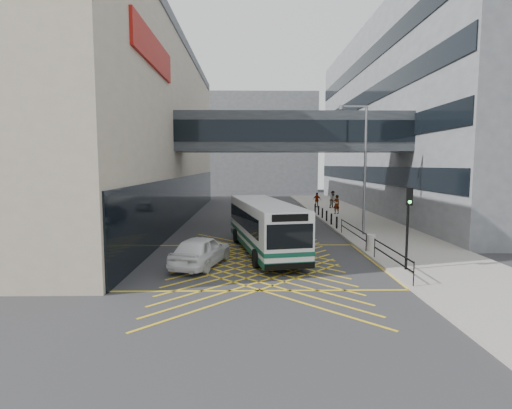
{
  "coord_description": "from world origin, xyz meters",
  "views": [
    {
      "loc": [
        -0.4,
        -19.92,
        5.0
      ],
      "look_at": [
        0.0,
        4.0,
        2.6
      ],
      "focal_mm": 28.0,
      "sensor_mm": 36.0,
      "label": 1
    }
  ],
  "objects_px": {
    "car_dark": "(261,213)",
    "litter_bin": "(371,242)",
    "pedestrian_b": "(333,199)",
    "traffic_light": "(408,217)",
    "pedestrian_c": "(317,200)",
    "bus": "(264,225)",
    "car_white": "(201,250)",
    "car_silver": "(255,204)",
    "pedestrian_a": "(336,204)",
    "street_lamp": "(362,162)"
  },
  "relations": [
    {
      "from": "pedestrian_b",
      "to": "pedestrian_c",
      "type": "relative_size",
      "value": 1.12
    },
    {
      "from": "car_white",
      "to": "litter_bin",
      "type": "height_order",
      "value": "car_white"
    },
    {
      "from": "traffic_light",
      "to": "pedestrian_c",
      "type": "bearing_deg",
      "value": 99.0
    },
    {
      "from": "car_white",
      "to": "car_silver",
      "type": "xyz_separation_m",
      "value": [
        3.01,
        24.67,
        -0.15
      ]
    },
    {
      "from": "car_white",
      "to": "litter_bin",
      "type": "relative_size",
      "value": 5.39
    },
    {
      "from": "bus",
      "to": "pedestrian_b",
      "type": "xyz_separation_m",
      "value": [
        8.59,
        21.91,
        -0.45
      ]
    },
    {
      "from": "car_white",
      "to": "car_dark",
      "type": "xyz_separation_m",
      "value": [
        3.43,
        15.04,
        -0.02
      ]
    },
    {
      "from": "car_dark",
      "to": "car_silver",
      "type": "xyz_separation_m",
      "value": [
        -0.42,
        9.63,
        -0.13
      ]
    },
    {
      "from": "car_white",
      "to": "street_lamp",
      "type": "height_order",
      "value": "street_lamp"
    },
    {
      "from": "car_dark",
      "to": "car_silver",
      "type": "bearing_deg",
      "value": -87.55
    },
    {
      "from": "car_silver",
      "to": "traffic_light",
      "type": "relative_size",
      "value": 1.05
    },
    {
      "from": "car_dark",
      "to": "car_silver",
      "type": "relative_size",
      "value": 1.21
    },
    {
      "from": "pedestrian_b",
      "to": "pedestrian_c",
      "type": "distance_m",
      "value": 1.8
    },
    {
      "from": "pedestrian_b",
      "to": "car_dark",
      "type": "bearing_deg",
      "value": -168.95
    },
    {
      "from": "pedestrian_a",
      "to": "pedestrian_c",
      "type": "height_order",
      "value": "pedestrian_a"
    },
    {
      "from": "traffic_light",
      "to": "pedestrian_c",
      "type": "xyz_separation_m",
      "value": [
        0.45,
        27.1,
        -1.64
      ]
    },
    {
      "from": "pedestrian_a",
      "to": "car_silver",
      "type": "bearing_deg",
      "value": -53.01
    },
    {
      "from": "pedestrian_c",
      "to": "litter_bin",
      "type": "bearing_deg",
      "value": 121.98
    },
    {
      "from": "bus",
      "to": "traffic_light",
      "type": "bearing_deg",
      "value": -46.99
    },
    {
      "from": "traffic_light",
      "to": "pedestrian_a",
      "type": "relative_size",
      "value": 2.05
    },
    {
      "from": "car_silver",
      "to": "pedestrian_b",
      "type": "distance_m",
      "value": 8.83
    },
    {
      "from": "car_white",
      "to": "traffic_light",
      "type": "relative_size",
      "value": 1.29
    },
    {
      "from": "car_dark",
      "to": "pedestrian_a",
      "type": "relative_size",
      "value": 2.62
    },
    {
      "from": "bus",
      "to": "pedestrian_b",
      "type": "distance_m",
      "value": 23.54
    },
    {
      "from": "bus",
      "to": "street_lamp",
      "type": "distance_m",
      "value": 9.09
    },
    {
      "from": "pedestrian_c",
      "to": "car_silver",
      "type": "bearing_deg",
      "value": 41.36
    },
    {
      "from": "litter_bin",
      "to": "pedestrian_a",
      "type": "distance_m",
      "value": 16.95
    },
    {
      "from": "bus",
      "to": "car_dark",
      "type": "height_order",
      "value": "bus"
    },
    {
      "from": "car_dark",
      "to": "litter_bin",
      "type": "xyz_separation_m",
      "value": [
        5.83,
        -12.33,
        -0.15
      ]
    },
    {
      "from": "car_white",
      "to": "car_dark",
      "type": "height_order",
      "value": "car_white"
    },
    {
      "from": "bus",
      "to": "pedestrian_a",
      "type": "distance_m",
      "value": 18.13
    },
    {
      "from": "pedestrian_a",
      "to": "pedestrian_c",
      "type": "distance_m",
      "value": 6.08
    },
    {
      "from": "bus",
      "to": "pedestrian_a",
      "type": "height_order",
      "value": "bus"
    },
    {
      "from": "traffic_light",
      "to": "pedestrian_b",
      "type": "height_order",
      "value": "traffic_light"
    },
    {
      "from": "litter_bin",
      "to": "car_silver",
      "type": "bearing_deg",
      "value": 105.9
    },
    {
      "from": "car_white",
      "to": "car_dark",
      "type": "relative_size",
      "value": 1.01
    },
    {
      "from": "car_dark",
      "to": "pedestrian_a",
      "type": "distance_m",
      "value": 8.81
    },
    {
      "from": "bus",
      "to": "pedestrian_a",
      "type": "relative_size",
      "value": 5.71
    },
    {
      "from": "car_silver",
      "to": "traffic_light",
      "type": "bearing_deg",
      "value": 115.92
    },
    {
      "from": "pedestrian_b",
      "to": "traffic_light",
      "type": "bearing_deg",
      "value": -133.81
    },
    {
      "from": "pedestrian_b",
      "to": "car_white",
      "type": "bearing_deg",
      "value": -154.32
    },
    {
      "from": "car_silver",
      "to": "car_dark",
      "type": "bearing_deg",
      "value": 104.25
    },
    {
      "from": "traffic_light",
      "to": "litter_bin",
      "type": "relative_size",
      "value": 4.19
    },
    {
      "from": "pedestrian_b",
      "to": "pedestrian_a",
      "type": "bearing_deg",
      "value": -137.65
    },
    {
      "from": "car_dark",
      "to": "litter_bin",
      "type": "distance_m",
      "value": 13.64
    },
    {
      "from": "car_dark",
      "to": "traffic_light",
      "type": "relative_size",
      "value": 1.27
    },
    {
      "from": "pedestrian_a",
      "to": "litter_bin",
      "type": "bearing_deg",
      "value": 63.79
    },
    {
      "from": "car_silver",
      "to": "street_lamp",
      "type": "height_order",
      "value": "street_lamp"
    },
    {
      "from": "litter_bin",
      "to": "bus",
      "type": "bearing_deg",
      "value": 175.57
    },
    {
      "from": "car_white",
      "to": "traffic_light",
      "type": "bearing_deg",
      "value": -172.59
    }
  ]
}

